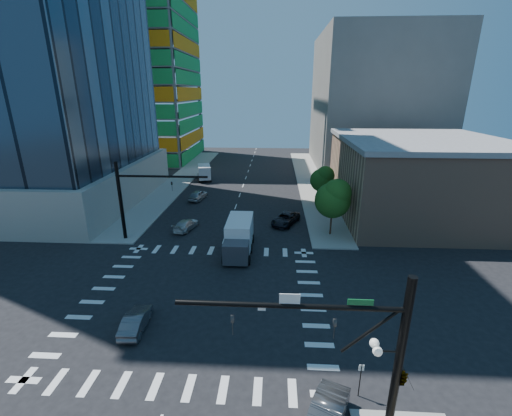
{
  "coord_description": "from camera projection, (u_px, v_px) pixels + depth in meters",
  "views": [
    {
      "loc": [
        5.77,
        -24.16,
        16.34
      ],
      "look_at": [
        3.95,
        8.0,
        5.32
      ],
      "focal_mm": 24.0,
      "sensor_mm": 36.0,
      "label": 1
    }
  ],
  "objects": [
    {
      "name": "bg_building_ne",
      "position": [
        374.0,
        103.0,
        74.4
      ],
      "size": [
        24.0,
        30.0,
        28.0
      ],
      "primitive_type": "cube",
      "color": "slate",
      "rests_on": "ground"
    },
    {
      "name": "car_sb_mid",
      "position": [
        198.0,
        195.0,
        54.11
      ],
      "size": [
        2.66,
        4.76,
        1.53
      ],
      "primitive_type": "imported",
      "rotation": [
        0.0,
        0.0,
        2.94
      ],
      "color": "#A6AAAE",
      "rests_on": "ground"
    },
    {
      "name": "commercial_building",
      "position": [
        417.0,
        177.0,
        46.15
      ],
      "size": [
        20.5,
        22.5,
        10.6
      ],
      "color": "tan",
      "rests_on": "ground"
    },
    {
      "name": "tree_north",
      "position": [
        323.0,
        179.0,
        50.91
      ],
      "size": [
        3.54,
        3.52,
        5.78
      ],
      "color": "#382316",
      "rests_on": "sidewalk_ne"
    },
    {
      "name": "sidewalk_nw",
      "position": [
        181.0,
        179.0,
        66.86
      ],
      "size": [
        5.0,
        60.0,
        0.15
      ],
      "primitive_type": "cube",
      "color": "gray",
      "rests_on": "ground"
    },
    {
      "name": "sidewalk_ne",
      "position": [
        310.0,
        181.0,
        65.52
      ],
      "size": [
        5.0,
        60.0,
        0.15
      ],
      "primitive_type": "cube",
      "color": "gray",
      "rests_on": "ground"
    },
    {
      "name": "no_parking_sign",
      "position": [
        360.0,
        377.0,
        18.91
      ],
      "size": [
        0.3,
        0.06,
        2.2
      ],
      "color": "black",
      "rests_on": "ground"
    },
    {
      "name": "ground",
      "position": [
        203.0,
        299.0,
        28.43
      ],
      "size": [
        160.0,
        160.0,
        0.0
      ],
      "primitive_type": "plane",
      "color": "black",
      "rests_on": "ground"
    },
    {
      "name": "construction_building",
      "position": [
        136.0,
        54.0,
        80.42
      ],
      "size": [
        25.16,
        34.5,
        70.6
      ],
      "color": "slate",
      "rests_on": "ground"
    },
    {
      "name": "box_truck_far",
      "position": [
        204.0,
        173.0,
        66.45
      ],
      "size": [
        3.7,
        6.05,
        2.95
      ],
      "rotation": [
        0.0,
        0.0,
        3.39
      ],
      "color": "black",
      "rests_on": "ground"
    },
    {
      "name": "road_markings",
      "position": [
        203.0,
        299.0,
        28.43
      ],
      "size": [
        20.0,
        20.0,
        0.01
      ],
      "primitive_type": "cube",
      "color": "silver",
      "rests_on": "ground"
    },
    {
      "name": "signal_mast_se",
      "position": [
        379.0,
        357.0,
        15.38
      ],
      "size": [
        10.51,
        2.48,
        9.0
      ],
      "color": "black",
      "rests_on": "sidewalk_se"
    },
    {
      "name": "car_sb_cross",
      "position": [
        136.0,
        321.0,
        24.64
      ],
      "size": [
        1.61,
        4.08,
        1.32
      ],
      "primitive_type": "imported",
      "rotation": [
        0.0,
        0.0,
        3.2
      ],
      "color": "#55555A",
      "rests_on": "ground"
    },
    {
      "name": "signal_mast_nw",
      "position": [
        133.0,
        194.0,
        38.05
      ],
      "size": [
        10.2,
        0.4,
        9.0
      ],
      "color": "black",
      "rests_on": "sidewalk_nw"
    },
    {
      "name": "car_nb_far",
      "position": [
        286.0,
        219.0,
        44.17
      ],
      "size": [
        4.31,
        5.65,
        1.43
      ],
      "primitive_type": "imported",
      "rotation": [
        0.0,
        0.0,
        -0.44
      ],
      "color": "black",
      "rests_on": "ground"
    },
    {
      "name": "box_truck_near",
      "position": [
        239.0,
        240.0,
        35.9
      ],
      "size": [
        2.82,
        6.59,
        3.45
      ],
      "rotation": [
        0.0,
        0.0,
        -0.0
      ],
      "color": "black",
      "rests_on": "ground"
    },
    {
      "name": "car_sb_near",
      "position": [
        186.0,
        225.0,
        42.48
      ],
      "size": [
        2.83,
        4.72,
        1.28
      ],
      "primitive_type": "imported",
      "rotation": [
        0.0,
        0.0,
        2.89
      ],
      "color": "silver",
      "rests_on": "ground"
    },
    {
      "name": "tree_south",
      "position": [
        334.0,
        198.0,
        39.37
      ],
      "size": [
        4.16,
        4.16,
        6.82
      ],
      "color": "#382316",
      "rests_on": "sidewalk_ne"
    }
  ]
}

